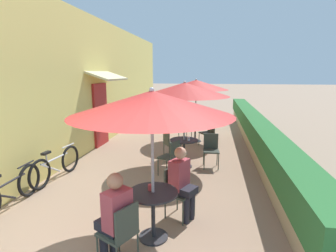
{
  "coord_description": "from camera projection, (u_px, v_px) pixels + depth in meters",
  "views": [
    {
      "loc": [
        1.38,
        -1.71,
        2.43
      ],
      "look_at": [
        0.15,
        5.26,
        1.0
      ],
      "focal_mm": 28.0,
      "sensor_mm": 36.0,
      "label": 1
    }
  ],
  "objects": [
    {
      "name": "patio_table_near",
      "position": [
        153.0,
        206.0,
        3.85
      ],
      "size": [
        0.73,
        0.73,
        0.74
      ],
      "color": "#28282D",
      "rests_on": "ground_plane"
    },
    {
      "name": "cafe_chair_mid_back",
      "position": [
        171.0,
        155.0,
        6.23
      ],
      "size": [
        0.53,
        0.53,
        0.87
      ],
      "rotation": [
        0.0,
        0.0,
        7.42
      ],
      "color": "#384238",
      "rests_on": "ground_plane"
    },
    {
      "name": "cafe_chair_mid_left",
      "position": [
        211.0,
        148.0,
        6.85
      ],
      "size": [
        0.43,
        0.43,
        0.87
      ],
      "rotation": [
        0.0,
        0.0,
        3.23
      ],
      "color": "#384238",
      "rests_on": "ground_plane"
    },
    {
      "name": "planter_hedge",
      "position": [
        255.0,
        131.0,
        8.69
      ],
      "size": [
        0.6,
        13.49,
        1.01
      ],
      "color": "tan",
      "rests_on": "ground_plane"
    },
    {
      "name": "seated_patron_near_left",
      "position": [
        115.0,
        215.0,
        3.28
      ],
      "size": [
        0.5,
        0.47,
        1.25
      ],
      "rotation": [
        0.0,
        0.0,
        7.39
      ],
      "color": "#23232D",
      "rests_on": "ground_plane"
    },
    {
      "name": "cafe_facade_wall",
      "position": [
        102.0,
        83.0,
        9.24
      ],
      "size": [
        0.98,
        14.49,
        4.2
      ],
      "color": "#E0CC6B",
      "rests_on": "ground_plane"
    },
    {
      "name": "coffee_cup_far",
      "position": [
        196.0,
        119.0,
        9.51
      ],
      "size": [
        0.07,
        0.07,
        0.09
      ],
      "color": "#B73D3D",
      "rests_on": "patio_table_far"
    },
    {
      "name": "bicycle_second",
      "position": [
        56.0,
        165.0,
        6.03
      ],
      "size": [
        0.19,
        1.74,
        0.76
      ],
      "rotation": [
        0.0,
        0.0,
        -0.07
      ],
      "color": "black",
      "rests_on": "ground_plane"
    },
    {
      "name": "patio_table_far",
      "position": [
        195.0,
        127.0,
        9.42
      ],
      "size": [
        0.73,
        0.73,
        0.74
      ],
      "color": "#28282D",
      "rests_on": "ground_plane"
    },
    {
      "name": "bicycle_leaning",
      "position": [
        9.0,
        191.0,
        4.71
      ],
      "size": [
        0.13,
        1.74,
        0.75
      ],
      "rotation": [
        0.0,
        0.0,
        0.04
      ],
      "color": "black",
      "rests_on": "ground_plane"
    },
    {
      "name": "cafe_chair_mid_right",
      "position": [
        170.0,
        142.0,
        7.43
      ],
      "size": [
        0.56,
        0.56,
        0.87
      ],
      "rotation": [
        0.0,
        0.0,
        5.32
      ],
      "color": "#384238",
      "rests_on": "ground_plane"
    },
    {
      "name": "cafe_chair_near_left",
      "position": [
        121.0,
        230.0,
        3.25
      ],
      "size": [
        0.54,
        0.54,
        0.87
      ],
      "rotation": [
        0.0,
        0.0,
        7.39
      ],
      "color": "#384238",
      "rests_on": "ground_plane"
    },
    {
      "name": "patio_umbrella_near",
      "position": [
        152.0,
        103.0,
        3.55
      ],
      "size": [
        2.25,
        2.25,
        2.25
      ],
      "color": "#B7B7BC",
      "rests_on": "ground_plane"
    },
    {
      "name": "cafe_chair_far_right",
      "position": [
        209.0,
        131.0,
        8.84
      ],
      "size": [
        0.56,
        0.56,
        0.87
      ],
      "rotation": [
        0.0,
        0.0,
        8.5
      ],
      "color": "#384238",
      "rests_on": "ground_plane"
    },
    {
      "name": "coffee_cup_mid",
      "position": [
        189.0,
        139.0,
        6.7
      ],
      "size": [
        0.07,
        0.07,
        0.09
      ],
      "color": "white",
      "rests_on": "patio_table_mid"
    },
    {
      "name": "seated_patron_near_right",
      "position": [
        182.0,
        180.0,
        4.35
      ],
      "size": [
        0.5,
        0.47,
        1.25
      ],
      "rotation": [
        0.0,
        0.0,
        10.53
      ],
      "color": "#23232D",
      "rests_on": "ground_plane"
    },
    {
      "name": "coffee_cup_near",
      "position": [
        150.0,
        187.0,
        3.85
      ],
      "size": [
        0.07,
        0.07,
        0.09
      ],
      "color": "#B73D3D",
      "rests_on": "patio_table_near"
    },
    {
      "name": "patio_umbrella_far",
      "position": [
        196.0,
        85.0,
        9.12
      ],
      "size": [
        2.25,
        2.25,
        2.25
      ],
      "color": "#B7B7BC",
      "rests_on": "ground_plane"
    },
    {
      "name": "cafe_chair_near_right",
      "position": [
        176.0,
        188.0,
        4.45
      ],
      "size": [
        0.54,
        0.54,
        0.87
      ],
      "rotation": [
        0.0,
        0.0,
        10.53
      ],
      "color": "#384238",
      "rests_on": "ground_plane"
    },
    {
      "name": "patio_umbrella_mid",
      "position": [
        185.0,
        89.0,
        6.54
      ],
      "size": [
        2.25,
        2.25,
        2.25
      ],
      "color": "#B7B7BC",
      "rests_on": "ground_plane"
    },
    {
      "name": "cafe_chair_far_left",
      "position": [
        183.0,
        124.0,
        10.0
      ],
      "size": [
        0.56,
        0.56,
        0.87
      ],
      "rotation": [
        0.0,
        0.0,
        5.36
      ],
      "color": "#384238",
      "rests_on": "ground_plane"
    },
    {
      "name": "patio_table_mid",
      "position": [
        184.0,
        148.0,
        6.84
      ],
      "size": [
        0.73,
        0.73,
        0.74
      ],
      "color": "#28282D",
      "rests_on": "ground_plane"
    }
  ]
}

